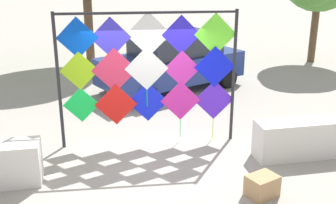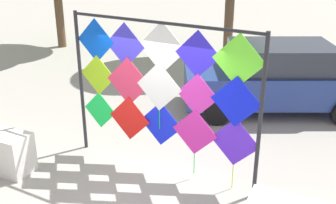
% 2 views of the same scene
% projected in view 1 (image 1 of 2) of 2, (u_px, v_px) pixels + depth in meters
% --- Properties ---
extents(ground, '(120.00, 120.00, 0.00)m').
position_uv_depth(ground, '(151.00, 159.00, 8.52)').
color(ground, '#9E998E').
extents(kite_display_rack, '(3.76, 0.35, 2.89)m').
position_uv_depth(kite_display_rack, '(149.00, 67.00, 8.74)').
color(kite_display_rack, '#232328').
rests_on(kite_display_rack, ground).
extents(parked_car, '(4.82, 3.58, 1.72)m').
position_uv_depth(parked_car, '(172.00, 61.00, 12.88)').
color(parked_car, navy).
rests_on(parked_car, ground).
extents(cardboard_box_large, '(0.62, 0.55, 0.37)m').
position_uv_depth(cardboard_box_large, '(262.00, 186.00, 7.17)').
color(cardboard_box_large, tan).
rests_on(cardboard_box_large, ground).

